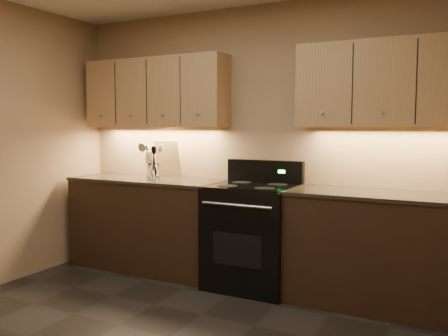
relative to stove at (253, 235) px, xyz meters
The scene contains 14 objects.
wall_back 0.88m from the stove, 104.10° to the left, with size 4.00×0.04×2.60m, color #9E7E5D.
counter_left 1.18m from the stove, behind, with size 1.62×0.62×0.93m.
counter_right 1.10m from the stove, ahead, with size 1.46×0.62×0.93m.
stove is the anchor object (origin of this frame).
upper_cab_left 1.78m from the stove, behind, with size 1.60×0.30×0.70m, color tan.
upper_cab_right 1.73m from the stove, ahead, with size 1.44×0.30×0.70m, color tan.
outlet_plate 1.55m from the stove, 167.24° to the left, with size 0.09×0.01×0.12m, color #B2B5BA.
utensil_crock 1.24m from the stove, behind, with size 0.16×0.16×0.15m.
cutting_board 1.29m from the stove, 166.47° to the left, with size 0.31×0.02×0.39m, color #DABD75.
wooden_spoon 1.31m from the stove, behind, with size 0.06×0.06×0.34m, color #DABD75, non-canonical shape.
black_spoon 1.29m from the stove, behind, with size 0.06×0.06×0.32m, color black, non-canonical shape.
black_turner 1.27m from the stove, behind, with size 0.08×0.08×0.33m, color black, non-canonical shape.
steel_spatula 1.27m from the stove, behind, with size 0.08×0.08×0.35m, color silver, non-canonical shape.
steel_skimmer 1.26m from the stove, behind, with size 0.09×0.09×0.35m, color silver, non-canonical shape.
Camera 1 is at (1.80, -2.19, 1.46)m, focal length 38.00 mm.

